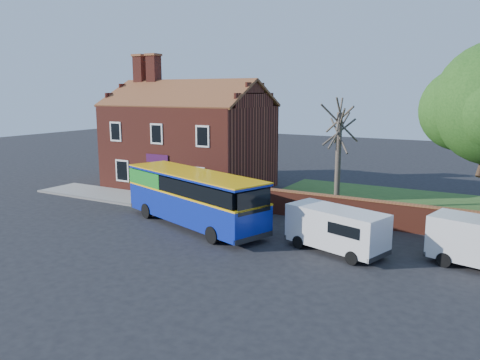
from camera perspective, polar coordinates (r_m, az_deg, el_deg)
The scene contains 9 objects.
ground at distance 25.37m, azimuth -8.27°, elevation -6.82°, with size 120.00×120.00×0.00m, color black.
pavement at distance 33.95m, azimuth -11.73°, elevation -2.35°, with size 18.00×3.50×0.12m, color gray.
kerb at distance 32.69m, azimuth -13.75°, elevation -2.92°, with size 18.00×0.15×0.14m, color slate.
grass_strip at distance 33.01m, azimuth 25.31°, elevation -3.61°, with size 26.00×12.00×0.04m, color #426B28.
shop_building at distance 37.86m, azimuth -6.23°, elevation 4.29°, with size 12.30×8.13×10.50m.
boundary_wall at distance 27.01m, azimuth 24.45°, elevation -4.81°, with size 22.00×0.38×1.60m.
bus at distance 27.02m, azimuth -6.07°, elevation -1.81°, with size 10.49×5.82×3.11m.
van_near at distance 22.91m, azimuth 11.68°, elevation -5.76°, with size 5.17×3.28×2.12m.
bare_tree at distance 30.83m, azimuth 11.89°, elevation 2.91°, with size 2.58×3.08×6.89m.
Camera 1 is at (14.90, -19.08, 7.57)m, focal length 35.00 mm.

